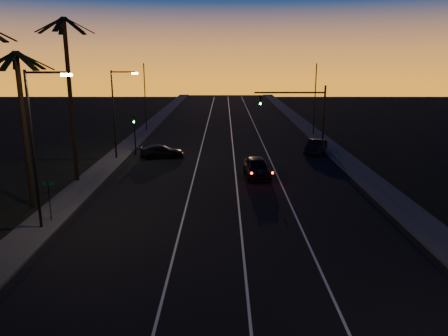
{
  "coord_description": "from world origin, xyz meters",
  "views": [
    {
      "loc": [
        -0.47,
        -3.52,
        9.56
      ],
      "look_at": [
        -0.48,
        22.76,
        2.96
      ],
      "focal_mm": 35.0,
      "sensor_mm": 36.0,
      "label": 1
    }
  ],
  "objects_px": {
    "signal_mast": "(301,108)",
    "right_car": "(316,147)",
    "cross_car": "(162,152)",
    "lead_car": "(257,167)"
  },
  "relations": [
    {
      "from": "signal_mast",
      "to": "right_car",
      "type": "relative_size",
      "value": 1.57
    },
    {
      "from": "right_car",
      "to": "cross_car",
      "type": "xyz_separation_m",
      "value": [
        -15.65,
        -2.04,
        -0.07
      ]
    },
    {
      "from": "signal_mast",
      "to": "right_car",
      "type": "xyz_separation_m",
      "value": [
        1.86,
        0.68,
        -4.06
      ]
    },
    {
      "from": "signal_mast",
      "to": "cross_car",
      "type": "distance_m",
      "value": 14.46
    },
    {
      "from": "lead_car",
      "to": "signal_mast",
      "type": "bearing_deg",
      "value": 60.01
    },
    {
      "from": "signal_mast",
      "to": "cross_car",
      "type": "bearing_deg",
      "value": -174.38
    },
    {
      "from": "signal_mast",
      "to": "right_car",
      "type": "distance_m",
      "value": 4.52
    },
    {
      "from": "right_car",
      "to": "lead_car",
      "type": "bearing_deg",
      "value": -126.4
    },
    {
      "from": "signal_mast",
      "to": "cross_car",
      "type": "xyz_separation_m",
      "value": [
        -13.79,
        -1.36,
        -4.14
      ]
    },
    {
      "from": "right_car",
      "to": "signal_mast",
      "type": "bearing_deg",
      "value": -159.98
    }
  ]
}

